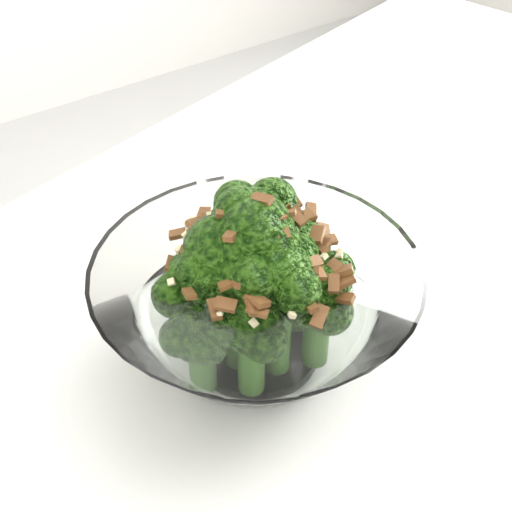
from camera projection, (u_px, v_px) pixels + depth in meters
table at (438, 472)px, 0.54m from camera, size 1.36×1.07×0.75m
broccoli_dish at (255, 301)px, 0.50m from camera, size 0.21×0.21×0.13m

